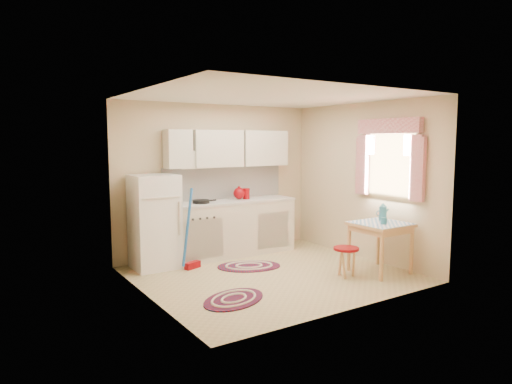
{
  "coord_description": "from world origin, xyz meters",
  "views": [
    {
      "loc": [
        -3.64,
        -5.18,
        1.9
      ],
      "look_at": [
        -0.1,
        0.25,
        1.17
      ],
      "focal_mm": 32.0,
      "sensor_mm": 36.0,
      "label": 1
    }
  ],
  "objects_px": {
    "fridge": "(155,222)",
    "stool": "(346,262)",
    "base_cabinets": "(230,229)",
    "table": "(380,248)"
  },
  "relations": [
    {
      "from": "fridge",
      "to": "stool",
      "type": "distance_m",
      "value": 2.85
    },
    {
      "from": "base_cabinets",
      "to": "stool",
      "type": "distance_m",
      "value": 2.11
    },
    {
      "from": "fridge",
      "to": "stool",
      "type": "relative_size",
      "value": 3.33
    },
    {
      "from": "base_cabinets",
      "to": "fridge",
      "type": "bearing_deg",
      "value": -177.82
    },
    {
      "from": "table",
      "to": "fridge",
      "type": "bearing_deg",
      "value": 142.75
    },
    {
      "from": "fridge",
      "to": "base_cabinets",
      "type": "bearing_deg",
      "value": 2.18
    },
    {
      "from": "base_cabinets",
      "to": "stool",
      "type": "height_order",
      "value": "base_cabinets"
    },
    {
      "from": "table",
      "to": "stool",
      "type": "distance_m",
      "value": 0.6
    },
    {
      "from": "table",
      "to": "stool",
      "type": "relative_size",
      "value": 1.71
    },
    {
      "from": "fridge",
      "to": "stool",
      "type": "bearing_deg",
      "value": -42.72
    }
  ]
}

